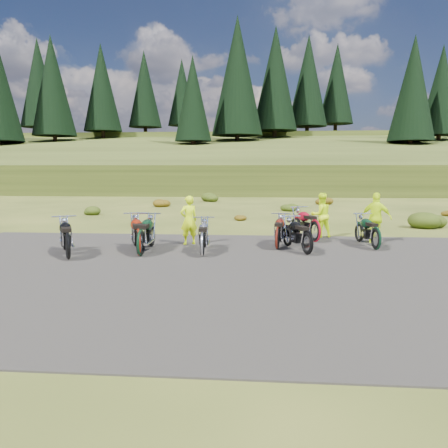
# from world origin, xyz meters

# --- Properties ---
(ground) EXTENTS (300.00, 300.00, 0.00)m
(ground) POSITION_xyz_m (0.00, 0.00, 0.00)
(ground) COLOR #384316
(ground) RESTS_ON ground
(gravel_pad) EXTENTS (20.00, 12.00, 0.04)m
(gravel_pad) POSITION_xyz_m (0.00, -2.00, 0.00)
(gravel_pad) COLOR black
(gravel_pad) RESTS_ON ground
(hill_slope) EXTENTS (300.00, 45.97, 9.37)m
(hill_slope) POSITION_xyz_m (0.00, 50.00, 0.00)
(hill_slope) COLOR #2C3712
(hill_slope) RESTS_ON ground
(hill_plateau) EXTENTS (300.00, 90.00, 9.17)m
(hill_plateau) POSITION_xyz_m (0.00, 110.00, 0.00)
(hill_plateau) COLOR #2C3712
(hill_plateau) RESTS_ON ground
(conifer_15) EXTENTS (7.92, 7.92, 20.00)m
(conifer_15) POSITION_xyz_m (-45.00, 76.00, 20.16)
(conifer_15) COLOR black
(conifer_15) RESTS_ON ground
(conifer_17) EXTENTS (7.04, 7.04, 18.00)m
(conifer_17) POSITION_xyz_m (-33.00, 57.00, 15.97)
(conifer_17) COLOR black
(conifer_17) RESTS_ON ground
(conifer_18) EXTENTS (6.60, 6.60, 17.00)m
(conifer_18) POSITION_xyz_m (-27.00, 63.00, 16.66)
(conifer_18) COLOR black
(conifer_18) RESTS_ON ground
(conifer_19) EXTENTS (6.16, 6.16, 16.00)m
(conifer_19) POSITION_xyz_m (-21.00, 69.00, 17.36)
(conifer_19) COLOR black
(conifer_19) RESTS_ON ground
(conifer_20) EXTENTS (5.72, 5.72, 15.00)m
(conifer_20) POSITION_xyz_m (-15.00, 75.00, 17.65)
(conifer_20) COLOR black
(conifer_20) RESTS_ON ground
(conifer_21) EXTENTS (5.28, 5.28, 14.00)m
(conifer_21) POSITION_xyz_m (-9.00, 50.00, 12.56)
(conifer_21) COLOR black
(conifer_21) RESTS_ON ground
(conifer_22) EXTENTS (7.92, 7.92, 20.00)m
(conifer_22) POSITION_xyz_m (-3.00, 56.00, 16.77)
(conifer_22) COLOR black
(conifer_22) RESTS_ON ground
(conifer_23) EXTENTS (7.48, 7.48, 19.00)m
(conifer_23) POSITION_xyz_m (3.00, 62.00, 17.47)
(conifer_23) COLOR black
(conifer_23) RESTS_ON ground
(conifer_24) EXTENTS (7.04, 7.04, 18.00)m
(conifer_24) POSITION_xyz_m (9.00, 68.00, 18.16)
(conifer_24) COLOR black
(conifer_24) RESTS_ON ground
(conifer_25) EXTENTS (6.60, 6.60, 17.00)m
(conifer_25) POSITION_xyz_m (15.00, 74.00, 18.66)
(conifer_25) COLOR black
(conifer_25) RESTS_ON ground
(conifer_26) EXTENTS (6.16, 6.16, 16.00)m
(conifer_26) POSITION_xyz_m (21.00, 49.00, 13.37)
(conifer_26) COLOR black
(conifer_26) RESTS_ON ground
(conifer_27) EXTENTS (5.72, 5.72, 15.00)m
(conifer_27) POSITION_xyz_m (27.00, 55.00, 14.06)
(conifer_27) COLOR black
(conifer_27) RESTS_ON ground
(shrub_1) EXTENTS (1.03, 1.03, 0.61)m
(shrub_1) POSITION_xyz_m (-9.10, 11.30, 0.31)
(shrub_1) COLOR #21380E
(shrub_1) RESTS_ON ground
(shrub_2) EXTENTS (1.30, 1.30, 0.77)m
(shrub_2) POSITION_xyz_m (-6.20, 16.60, 0.38)
(shrub_2) COLOR #633C0C
(shrub_2) RESTS_ON ground
(shrub_3) EXTENTS (1.56, 1.56, 0.92)m
(shrub_3) POSITION_xyz_m (-3.30, 21.90, 0.46)
(shrub_3) COLOR #21380E
(shrub_3) RESTS_ON ground
(shrub_4) EXTENTS (0.77, 0.77, 0.45)m
(shrub_4) POSITION_xyz_m (-0.40, 9.20, 0.23)
(shrub_4) COLOR #633C0C
(shrub_4) RESTS_ON ground
(shrub_5) EXTENTS (1.03, 1.03, 0.61)m
(shrub_5) POSITION_xyz_m (2.50, 14.50, 0.31)
(shrub_5) COLOR #21380E
(shrub_5) RESTS_ON ground
(shrub_6) EXTENTS (1.30, 1.30, 0.77)m
(shrub_6) POSITION_xyz_m (5.40, 19.80, 0.38)
(shrub_6) COLOR #633C0C
(shrub_6) RESTS_ON ground
(shrub_7) EXTENTS (1.56, 1.56, 0.92)m
(shrub_7) POSITION_xyz_m (8.30, 7.10, 0.46)
(shrub_7) COLOR #21380E
(shrub_7) RESTS_ON ground
(shrub_8) EXTENTS (0.77, 0.77, 0.45)m
(shrub_8) POSITION_xyz_m (11.20, 12.40, 0.23)
(shrub_8) COLOR #633C0C
(shrub_8) RESTS_ON ground
(motorcycle_0) EXTENTS (1.74, 2.37, 1.19)m
(motorcycle_0) POSITION_xyz_m (-4.88, -1.12, 0.00)
(motorcycle_0) COLOR black
(motorcycle_0) RESTS_ON ground
(motorcycle_1) EXTENTS (1.53, 2.47, 1.23)m
(motorcycle_1) POSITION_xyz_m (-2.98, -0.41, 0.00)
(motorcycle_1) COLOR maroon
(motorcycle_1) RESTS_ON ground
(motorcycle_2) EXTENTS (0.86, 2.35, 1.22)m
(motorcycle_2) POSITION_xyz_m (-2.90, -0.43, 0.00)
(motorcycle_2) COLOR black
(motorcycle_2) RESTS_ON ground
(motorcycle_3) EXTENTS (0.87, 2.16, 1.11)m
(motorcycle_3) POSITION_xyz_m (-1.04, -0.34, 0.00)
(motorcycle_3) COLOR #B6B6BB
(motorcycle_3) RESTS_ON ground
(motorcycle_4) EXTENTS (0.99, 2.19, 1.11)m
(motorcycle_4) POSITION_xyz_m (1.27, 1.02, 0.00)
(motorcycle_4) COLOR #53160D
(motorcycle_4) RESTS_ON ground
(motorcycle_5) EXTENTS (1.44, 2.24, 1.11)m
(motorcycle_5) POSITION_xyz_m (2.15, 0.20, 0.00)
(motorcycle_5) COLOR black
(motorcycle_5) RESTS_ON ground
(motorcycle_6) EXTENTS (1.55, 2.43, 1.21)m
(motorcycle_6) POSITION_xyz_m (2.68, 2.59, 0.00)
(motorcycle_6) COLOR maroon
(motorcycle_6) RESTS_ON ground
(motorcycle_7) EXTENTS (1.04, 2.22, 1.12)m
(motorcycle_7) POSITION_xyz_m (4.47, 1.19, 0.00)
(motorcycle_7) COLOR black
(motorcycle_7) RESTS_ON ground
(person_middle) EXTENTS (0.74, 0.66, 1.71)m
(person_middle) POSITION_xyz_m (-1.79, 1.74, 0.85)
(person_middle) COLOR #C6E90C
(person_middle) RESTS_ON ground
(person_right_a) EXTENTS (0.99, 0.87, 1.71)m
(person_right_a) POSITION_xyz_m (3.04, 3.78, 0.85)
(person_right_a) COLOR #C6E90C
(person_right_a) RESTS_ON ground
(person_right_b) EXTENTS (1.14, 0.82, 1.80)m
(person_right_b) POSITION_xyz_m (4.81, 2.58, 0.90)
(person_right_b) COLOR #C6E90C
(person_right_b) RESTS_ON ground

